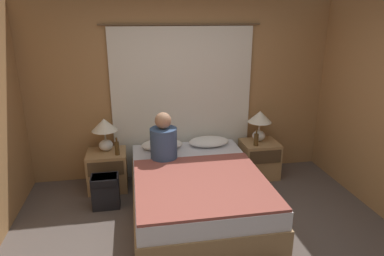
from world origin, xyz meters
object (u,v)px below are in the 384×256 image
lamp_right (260,121)px  backpack_on_floor (106,190)px  pillow_right (209,142)px  beer_bottle_on_left_stand (117,148)px  nightstand_right (259,159)px  bed (197,192)px  lamp_left (105,129)px  pillow_left (162,145)px  nightstand_left (108,170)px  beer_bottle_on_right_stand (256,139)px  person_left_in_bed (164,141)px

lamp_right → backpack_on_floor: bearing=-165.2°
lamp_right → pillow_right: size_ratio=0.79×
beer_bottle_on_left_stand → lamp_right: bearing=5.2°
nightstand_right → lamp_right: size_ratio=1.18×
lamp_right → beer_bottle_on_left_stand: lamp_right is taller
bed → lamp_right: (1.09, 0.86, 0.58)m
lamp_left → backpack_on_floor: lamp_left is taller
lamp_left → backpack_on_floor: size_ratio=1.06×
nightstand_right → pillow_left: bearing=178.6°
nightstand_left → lamp_right: 2.26m
nightstand_left → backpack_on_floor: nightstand_left is taller
bed → pillow_left: 0.94m
bed → beer_bottle_on_right_stand: size_ratio=9.00×
pillow_left → person_left_in_bed: (-0.01, -0.38, 0.20)m
pillow_left → person_left_in_bed: size_ratio=0.91×
nightstand_right → lamp_right: (0.00, 0.07, 0.57)m
lamp_right → beer_bottle_on_right_stand: 0.30m
bed → pillow_right: pillow_right is taller
pillow_left → pillow_right: bearing=0.0°
lamp_left → pillow_left: bearing=-2.8°
lamp_right → person_left_in_bed: (-1.43, -0.42, -0.06)m
pillow_left → beer_bottle_on_right_stand: (1.32, -0.15, 0.04)m
bed → lamp_right: size_ratio=4.61×
nightstand_right → pillow_right: bearing=177.4°
beer_bottle_on_right_stand → backpack_on_floor: 2.15m
lamp_left → beer_bottle_on_left_stand: (0.15, -0.19, -0.21)m
nightstand_left → lamp_right: size_ratio=1.18×
lamp_right → pillow_right: (-0.76, -0.04, -0.26)m
lamp_right → pillow_left: size_ratio=0.79×
bed → beer_bottle_on_right_stand: (0.98, 0.68, 0.37)m
lamp_right → pillow_right: lamp_right is taller
beer_bottle_on_right_stand → bed: bearing=-145.5°
nightstand_left → nightstand_right: bearing=0.0°
nightstand_right → pillow_left: 1.46m
pillow_left → beer_bottle_on_right_stand: 1.33m
beer_bottle_on_right_stand → backpack_on_floor: (-2.08, -0.39, -0.38)m
lamp_right → beer_bottle_on_left_stand: (-2.03, -0.19, -0.21)m
nightstand_left → backpack_on_floor: (0.00, -0.50, -0.03)m
nightstand_right → backpack_on_floor: (-2.18, -0.50, -0.03)m
nightstand_right → pillow_left: (-1.43, 0.03, 0.31)m
lamp_left → pillow_left: lamp_left is taller
pillow_left → backpack_on_floor: (-0.76, -0.54, -0.34)m
nightstand_right → pillow_right: size_ratio=0.93×
pillow_right → person_left_in_bed: bearing=-150.7°
beer_bottle_on_left_stand → beer_bottle_on_right_stand: (1.92, 0.00, -0.00)m
bed → beer_bottle_on_left_stand: size_ratio=8.68×
pillow_right → beer_bottle_on_left_stand: size_ratio=2.38×
nightstand_right → person_left_in_bed: size_ratio=0.85×
backpack_on_floor → bed: bearing=-14.6°
pillow_right → nightstand_left: bearing=-178.6°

